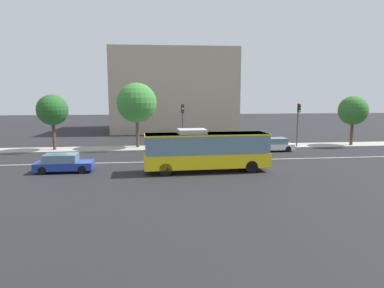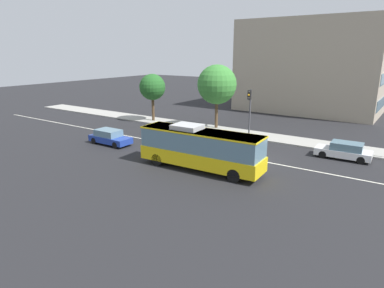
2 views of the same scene
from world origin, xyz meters
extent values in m
plane|color=black|center=(0.00, 0.00, 0.00)|extent=(160.00, 160.00, 0.00)
cube|color=#9E9B93|center=(0.00, 7.88, 0.07)|extent=(80.00, 3.37, 0.14)
cube|color=silver|center=(0.00, 0.00, 0.01)|extent=(76.00, 0.16, 0.01)
cube|color=yellow|center=(-2.61, -4.51, 0.98)|extent=(10.08, 2.85, 1.10)
cube|color=slate|center=(-2.61, -4.51, 2.31)|extent=(9.88, 2.77, 1.58)
cube|color=yellow|center=(-2.61, -4.51, 3.04)|extent=(9.98, 2.82, 0.12)
cube|color=#B2B2B2|center=(-3.81, -4.55, 3.28)|extent=(2.26, 1.88, 0.36)
cylinder|color=black|center=(0.75, -3.29, 0.50)|extent=(1.01, 0.33, 1.00)
cylinder|color=black|center=(0.83, -5.49, 0.50)|extent=(1.01, 0.33, 1.00)
cylinder|color=black|center=(-6.05, -3.53, 0.50)|extent=(1.01, 0.33, 1.00)
cylinder|color=black|center=(-5.97, -5.73, 0.50)|extent=(1.01, 0.33, 1.00)
cube|color=white|center=(6.21, 4.62, 0.52)|extent=(4.54, 1.90, 0.60)
cube|color=slate|center=(6.46, 4.63, 1.14)|extent=(2.55, 1.71, 0.64)
cylinder|color=black|center=(4.73, 3.79, 0.32)|extent=(0.64, 0.23, 0.64)
cylinder|color=black|center=(4.69, 5.39, 0.32)|extent=(0.64, 0.23, 0.64)
cylinder|color=black|center=(7.73, 3.85, 0.32)|extent=(0.64, 0.23, 0.64)
cylinder|color=black|center=(7.69, 5.45, 0.32)|extent=(0.64, 0.23, 0.64)
cube|color=#1E3899|center=(-13.98, -3.36, 0.52)|extent=(4.50, 1.81, 0.60)
cube|color=slate|center=(-14.23, -3.36, 1.14)|extent=(2.52, 1.66, 0.64)
cylinder|color=black|center=(-12.48, -2.55, 0.32)|extent=(0.64, 0.22, 0.64)
cylinder|color=black|center=(-12.47, -4.15, 0.32)|extent=(0.64, 0.22, 0.64)
cylinder|color=black|center=(-15.48, -2.56, 0.32)|extent=(0.64, 0.22, 0.64)
cylinder|color=black|center=(-15.47, -4.16, 0.32)|extent=(0.64, 0.22, 0.64)
cylinder|color=#47474C|center=(9.94, 6.69, 2.60)|extent=(0.16, 0.16, 5.20)
cube|color=black|center=(9.92, 6.41, 4.65)|extent=(0.34, 0.30, 0.96)
sphere|color=#2D2D2D|center=(9.91, 6.26, 4.97)|extent=(0.22, 0.22, 0.22)
sphere|color=#2D2D2D|center=(9.91, 6.26, 4.65)|extent=(0.22, 0.22, 0.22)
sphere|color=#1ED838|center=(9.91, 6.26, 4.33)|extent=(0.22, 0.22, 0.22)
cylinder|color=#47474C|center=(-3.53, 6.68, 2.60)|extent=(0.16, 0.16, 5.20)
cube|color=black|center=(-3.54, 6.40, 4.65)|extent=(0.34, 0.30, 0.96)
sphere|color=#2D2D2D|center=(-3.55, 6.25, 4.97)|extent=(0.22, 0.22, 0.22)
sphere|color=#F9A514|center=(-3.55, 6.25, 4.65)|extent=(0.22, 0.22, 0.22)
sphere|color=#2D2D2D|center=(-3.55, 6.25, 4.33)|extent=(0.22, 0.22, 0.22)
cylinder|color=#4C3823|center=(-17.74, 7.69, 1.64)|extent=(0.36, 0.36, 3.27)
sphere|color=#235B23|center=(-17.74, 7.69, 4.54)|extent=(3.38, 3.38, 3.38)
cylinder|color=#4C3823|center=(17.13, 7.27, 1.50)|extent=(0.36, 0.36, 3.01)
sphere|color=#2D6B28|center=(17.13, 7.27, 4.31)|extent=(3.48, 3.48, 3.48)
cylinder|color=#4C3823|center=(-8.63, 8.56, 1.78)|extent=(0.36, 0.36, 3.55)
sphere|color=#387F33|center=(-8.63, 8.56, 5.27)|extent=(4.58, 4.58, 4.58)
cube|color=tan|center=(-3.00, 29.86, 6.80)|extent=(20.83, 17.23, 13.60)
cube|color=slate|center=(7.20, 29.54, 2.11)|extent=(0.54, 14.94, 1.50)
cube|color=slate|center=(7.20, 29.54, 5.51)|extent=(0.54, 14.94, 1.50)
cube|color=slate|center=(7.20, 29.54, 8.91)|extent=(0.54, 14.94, 1.50)
cube|color=slate|center=(7.20, 29.54, 12.31)|extent=(0.54, 14.94, 1.50)
camera|label=1|loc=(-6.97, -31.18, 6.12)|focal=31.84mm
camera|label=2|loc=(10.42, -25.21, 8.93)|focal=30.76mm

